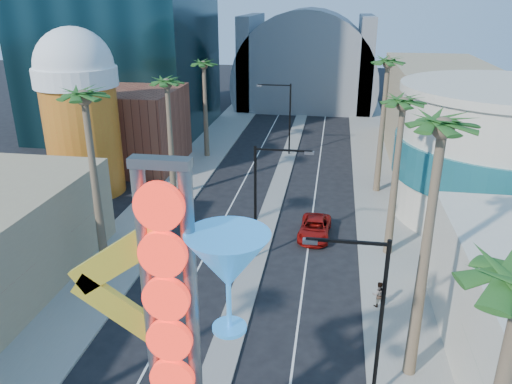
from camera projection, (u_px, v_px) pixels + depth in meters
name	position (u px, v px, depth m)	size (l,w,h in m)	color
sidewalk_west	(185.00, 177.00, 49.41)	(5.00, 100.00, 0.15)	gray
sidewalk_east	(381.00, 187.00, 46.64)	(5.00, 100.00, 0.15)	gray
median	(283.00, 172.00, 50.78)	(1.60, 84.00, 0.15)	gray
brick_filler_west	(131.00, 128.00, 51.68)	(10.00, 10.00, 8.00)	brown
filler_east	(436.00, 109.00, 55.82)	(10.00, 20.00, 10.00)	tan
beer_mug	(80.00, 107.00, 43.06)	(7.00, 7.00, 14.50)	#D3501C
turquoise_building	(503.00, 154.00, 38.90)	(16.60, 16.60, 10.60)	beige
canopy	(306.00, 78.00, 80.45)	(22.00, 16.00, 22.00)	slate
neon_sign	(196.00, 317.00, 15.82)	(6.53, 2.60, 12.55)	gray
streetlight_0	(264.00, 192.00, 32.40)	(3.79, 0.25, 8.00)	black
streetlight_1	(285.00, 112.00, 54.61)	(3.79, 0.25, 8.00)	black
streetlight_2	(370.00, 308.00, 20.50)	(3.45, 0.25, 8.00)	black
palm_1	(86.00, 110.00, 27.94)	(2.40, 2.40, 12.70)	brown
palm_2	(167.00, 90.00, 41.29)	(2.40, 2.40, 11.20)	brown
palm_3	(204.00, 70.00, 52.31)	(2.40, 2.40, 11.20)	brown
palm_5	(440.00, 146.00, 19.63)	(2.40, 2.40, 13.20)	brown
palm_6	(402.00, 113.00, 31.15)	(2.40, 2.40, 11.70)	brown
palm_7	(387.00, 72.00, 41.84)	(2.40, 2.40, 12.70)	brown
red_pickup	(315.00, 228.00, 37.10)	(2.20, 4.78, 1.33)	#A4110C
pedestrian_b	(378.00, 294.00, 28.43)	(0.76, 0.59, 1.56)	gray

